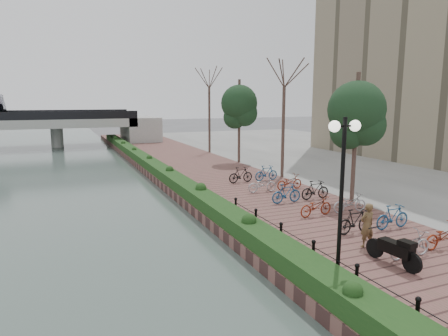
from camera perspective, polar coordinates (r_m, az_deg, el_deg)
promenade at (r=26.96m, az=-0.71°, el=-1.85°), size 8.00×75.00×0.50m
inland_pavement at (r=36.03m, az=23.63°, el=0.26°), size 24.00×75.00×0.50m
hedge at (r=28.19m, az=-9.04°, el=-0.33°), size 1.10×56.00×0.60m
chain_fence at (r=12.52m, az=15.33°, el=-13.19°), size 0.10×14.10×0.70m
lamppost at (r=11.61m, az=16.63°, el=0.62°), size 1.02×0.32×4.69m
motorcycle at (r=13.83m, az=22.99°, el=-10.56°), size 0.70×1.77×1.08m
pedestrian at (r=15.05m, az=19.76°, el=-7.69°), size 0.59×0.40×1.59m
bicycle_parking at (r=19.86m, az=13.04°, el=-4.17°), size 2.40×14.69×1.00m
street_trees at (r=24.15m, az=12.51°, el=4.81°), size 3.20×37.12×6.80m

